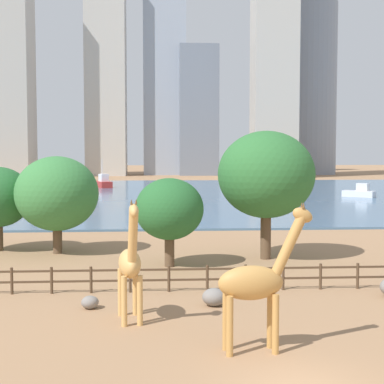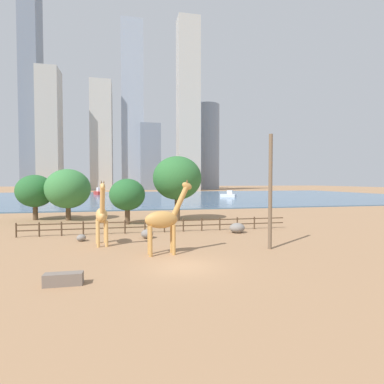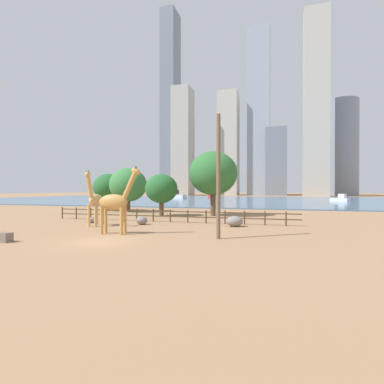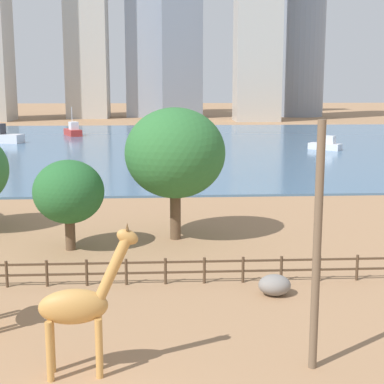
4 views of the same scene
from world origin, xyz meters
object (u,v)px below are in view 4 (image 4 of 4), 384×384
giraffe_companion (79,306)px  tree_left_large (69,192)px  boulder_by_pole (80,298)px  boat_tug (73,131)px  boat_sailboat (326,145)px  utility_pole (317,248)px  tree_center_broad (175,153)px  boat_ferry (0,136)px  boulder_small (275,285)px

giraffe_companion → tree_left_large: (-2.53, 15.26, 1.01)m
boulder_by_pole → boat_tug: size_ratio=0.17×
giraffe_companion → boat_sailboat: size_ratio=1.12×
utility_pole → tree_center_broad: bearing=103.5°
tree_left_large → boat_sailboat: (29.45, 49.48, -2.55)m
boulder_by_pole → boat_ferry: 75.07m
utility_pole → boat_sailboat: 67.55m
utility_pole → boat_sailboat: (19.06, 64.72, -3.36)m
boat_sailboat → boat_tug: boat_tug is taller
boat_ferry → boat_tug: (9.85, 12.64, -0.17)m
tree_left_large → boat_sailboat: tree_left_large is taller
boulder_small → boat_ferry: (-30.57, 70.86, 0.76)m
boulder_small → boat_sailboat: size_ratio=0.32×
boat_ferry → boat_tug: 16.02m
boulder_by_pole → tree_left_large: 9.81m
giraffe_companion → boulder_by_pole: (-0.81, 6.10, -2.03)m
boat_tug → boat_ferry: bearing=120.5°
giraffe_companion → boat_ferry: 81.15m
giraffe_companion → boat_tug: 91.47m
boulder_by_pole → boat_ferry: (-21.82, 71.83, 0.85)m
boulder_by_pole → tree_center_broad: bearing=68.1°
boat_sailboat → giraffe_companion: bearing=107.4°
boulder_small → boat_tug: boat_tug is taller
boulder_small → tree_center_broad: 12.16m
tree_center_broad → boat_tug: size_ratio=1.34×
tree_left_large → tree_center_broad: bearing=18.5°
giraffe_companion → boulder_by_pole: bearing=92.8°
giraffe_companion → utility_pole: size_ratio=0.61×
utility_pole → boat_tug: 92.92m
tree_center_broad → boat_sailboat: 52.97m
boulder_small → boat_sailboat: (18.98, 57.67, 0.41)m
tree_left_large → boat_ferry: tree_left_large is taller
boulder_by_pole → boat_ferry: bearing=106.9°
tree_center_broad → tree_left_large: bearing=-161.5°
boulder_by_pole → tree_left_large: tree_left_large is taller
boulder_by_pole → boat_ferry: boat_ferry is taller
giraffe_companion → boulder_small: 10.81m
boulder_small → boat_sailboat: boat_sailboat is taller
tree_center_broad → utility_pole: bearing=-76.5°
boulder_small → boat_ferry: size_ratio=0.20×
boulder_small → utility_pole: bearing=-90.7°
tree_center_broad → giraffe_companion: bearing=-102.1°
tree_left_large → boat_sailboat: size_ratio=1.15×
utility_pole → tree_left_large: 18.46m
boat_tug → boat_sailboat: bearing=-144.6°
boulder_by_pole → boat_tug: 85.32m
giraffe_companion → boat_sailboat: (26.92, 64.74, -1.54)m
utility_pole → tree_center_broad: (-4.16, 17.32, 1.15)m
giraffe_companion → boat_ferry: (-22.62, 77.92, -1.19)m
boulder_by_pole → tree_center_broad: tree_center_broad is taller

